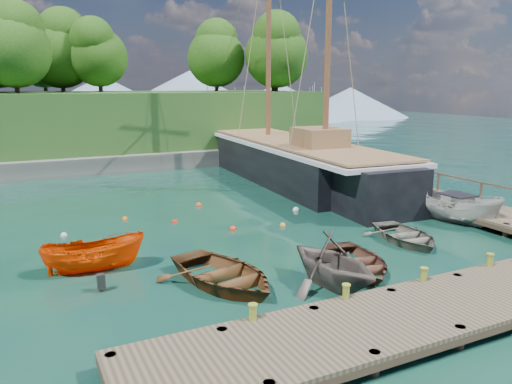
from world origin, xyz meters
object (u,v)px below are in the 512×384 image
rowboat_1 (332,285)px  rowboat_3 (405,242)px  rowboat_0 (223,284)px  rowboat_2 (356,269)px  schooner (293,164)px  motorboat_orange (95,271)px  cabin_boat_white (455,223)px

rowboat_1 → rowboat_3: 6.18m
rowboat_0 → rowboat_2: rowboat_0 is taller
schooner → rowboat_0: bearing=-123.9°
rowboat_0 → rowboat_1: 3.69m
schooner → rowboat_3: bearing=-96.6°
rowboat_0 → motorboat_orange: 4.94m
rowboat_0 → rowboat_1: rowboat_1 is taller
rowboat_0 → rowboat_2: (4.97, -0.85, 0.00)m
rowboat_2 → schooner: schooner is taller
rowboat_1 → rowboat_2: (1.70, 0.85, 0.00)m
rowboat_0 → rowboat_3: size_ratio=1.22×
rowboat_1 → motorboat_orange: 8.57m
schooner → rowboat_1: bearing=-112.6°
motorboat_orange → rowboat_0: bearing=-125.1°
rowboat_0 → motorboat_orange: size_ratio=1.31×
rowboat_0 → motorboat_orange: bearing=125.6°
rowboat_0 → rowboat_3: (8.89, 0.86, 0.00)m
rowboat_3 → cabin_boat_white: bearing=25.6°
schooner → rowboat_2: bearing=-108.7°
rowboat_3 → motorboat_orange: (-12.62, 2.38, 0.00)m
rowboat_3 → motorboat_orange: motorboat_orange is taller
rowboat_1 → rowboat_3: rowboat_1 is taller
rowboat_2 → rowboat_3: 4.28m
cabin_boat_white → rowboat_1: bearing=-173.1°
rowboat_1 → motorboat_orange: rowboat_1 is taller
motorboat_orange → schooner: schooner is taller
rowboat_2 → cabin_boat_white: cabin_boat_white is taller
rowboat_0 → rowboat_3: rowboat_0 is taller
cabin_boat_white → schooner: (-1.80, 12.73, 1.23)m
cabin_boat_white → schooner: bearing=84.0°
rowboat_3 → motorboat_orange: 12.84m
cabin_boat_white → schooner: size_ratio=0.15×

